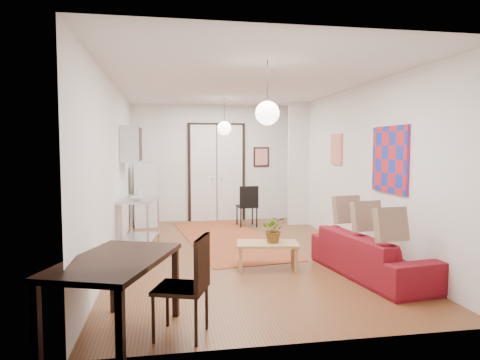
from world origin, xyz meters
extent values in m
plane|color=brown|center=(0.00, 0.00, 0.00)|extent=(7.00, 7.00, 0.00)
cube|color=silver|center=(0.00, 0.00, 2.90)|extent=(4.20, 7.00, 0.02)
cube|color=silver|center=(0.00, 3.50, 1.45)|extent=(4.20, 0.02, 2.90)
cube|color=silver|center=(0.00, -3.50, 1.45)|extent=(4.20, 0.02, 2.90)
cube|color=silver|center=(-2.10, 0.00, 1.45)|extent=(0.02, 7.00, 2.90)
cube|color=silver|center=(2.10, 0.00, 1.45)|extent=(0.02, 7.00, 2.90)
cube|color=white|center=(0.00, 3.46, 1.20)|extent=(1.44, 0.06, 2.50)
cube|color=silver|center=(1.85, 2.55, 1.45)|extent=(0.50, 0.10, 2.90)
cube|color=silver|center=(-1.92, 1.50, 1.90)|extent=(0.35, 1.00, 0.70)
cube|color=red|center=(2.08, -1.25, 1.65)|extent=(0.05, 1.00, 1.00)
cube|color=beige|center=(2.08, 0.80, 1.80)|extent=(0.05, 0.50, 0.60)
cube|color=red|center=(1.15, 3.47, 1.60)|extent=(0.40, 0.03, 0.50)
cube|color=brown|center=(-2.07, 2.00, 1.95)|extent=(0.03, 0.44, 0.54)
sphere|color=white|center=(0.00, 2.00, 2.25)|extent=(0.30, 0.30, 0.30)
cylinder|color=black|center=(0.00, 2.00, 2.65)|extent=(0.01, 0.01, 0.50)
sphere|color=white|center=(0.00, -2.00, 2.25)|extent=(0.30, 0.30, 0.30)
cylinder|color=black|center=(0.00, -2.00, 2.65)|extent=(0.01, 0.01, 0.50)
cube|color=#A55629|center=(-0.06, 1.22, 0.01)|extent=(2.10, 4.34, 0.01)
imported|color=maroon|center=(1.62, -1.65, 0.31)|extent=(1.12, 2.22, 0.62)
cube|color=#B07B53|center=(0.24, -1.05, 0.38)|extent=(0.98, 0.65, 0.04)
cube|color=#B07B53|center=(-0.17, -1.25, 0.18)|extent=(0.06, 0.06, 0.36)
cube|color=#B07B53|center=(0.64, -1.25, 0.18)|extent=(0.06, 0.06, 0.36)
cube|color=#B07B53|center=(-0.17, -0.85, 0.18)|extent=(0.06, 0.06, 0.36)
cube|color=#B07B53|center=(0.64, -0.85, 0.18)|extent=(0.06, 0.06, 0.36)
imported|color=#3D7132|center=(0.34, -1.05, 0.60)|extent=(0.40, 0.36, 0.39)
cube|color=silver|center=(-1.75, 0.66, 0.90)|extent=(0.76, 1.27, 0.04)
cube|color=silver|center=(-1.75, 0.66, 0.18)|extent=(0.72, 1.23, 0.03)
cylinder|color=silver|center=(-2.01, 0.10, 0.45)|extent=(0.04, 0.04, 0.90)
cylinder|color=silver|center=(-1.49, 0.10, 0.45)|extent=(0.04, 0.04, 0.90)
cylinder|color=silver|center=(-2.01, 1.22, 0.45)|extent=(0.04, 0.04, 0.90)
cylinder|color=silver|center=(-1.49, 1.22, 0.45)|extent=(0.04, 0.04, 0.90)
imported|color=beige|center=(-1.75, 0.36, 0.95)|extent=(0.27, 0.27, 0.05)
imported|color=teal|center=(-1.75, 0.91, 1.01)|extent=(0.11, 0.11, 0.19)
cube|color=silver|center=(-1.75, 2.93, 0.72)|extent=(0.58, 0.58, 1.45)
cube|color=black|center=(-1.72, -3.15, 0.77)|extent=(1.25, 1.62, 0.05)
cube|color=black|center=(-2.08, -3.82, 0.37)|extent=(0.08, 0.08, 0.74)
cube|color=black|center=(-1.36, -3.82, 0.37)|extent=(0.08, 0.08, 0.74)
cube|color=black|center=(-2.08, -2.48, 0.37)|extent=(0.08, 0.08, 0.74)
cube|color=black|center=(-1.36, -2.48, 0.37)|extent=(0.08, 0.08, 0.74)
cube|color=#382111|center=(-1.12, -3.15, 0.47)|extent=(0.59, 0.58, 0.04)
cube|color=#382111|center=(-1.12, -2.93, 0.74)|extent=(0.19, 0.44, 0.49)
cylinder|color=#382111|center=(-1.32, -3.36, 0.24)|extent=(0.03, 0.03, 0.47)
cylinder|color=#382111|center=(-0.93, -3.36, 0.24)|extent=(0.03, 0.03, 0.47)
cylinder|color=#382111|center=(-1.32, -2.94, 0.24)|extent=(0.03, 0.03, 0.47)
cylinder|color=#382111|center=(-0.93, -2.94, 0.24)|extent=(0.03, 0.03, 0.47)
cube|color=#382111|center=(-1.12, -3.15, 0.47)|extent=(0.59, 0.58, 0.04)
cube|color=#382111|center=(-1.12, -2.93, 0.74)|extent=(0.19, 0.44, 0.49)
cylinder|color=#382111|center=(-1.32, -3.36, 0.24)|extent=(0.03, 0.03, 0.47)
cylinder|color=#382111|center=(-0.93, -3.36, 0.24)|extent=(0.03, 0.03, 0.47)
cylinder|color=#382111|center=(-1.32, -2.94, 0.24)|extent=(0.03, 0.03, 0.47)
cylinder|color=#382111|center=(-0.93, -2.94, 0.24)|extent=(0.03, 0.03, 0.47)
cube|color=black|center=(0.59, 2.52, 0.47)|extent=(0.47, 0.47, 0.04)
cube|color=black|center=(0.59, 2.72, 0.72)|extent=(0.44, 0.07, 0.47)
cylinder|color=black|center=(0.40, 2.33, 0.23)|extent=(0.03, 0.03, 0.47)
cylinder|color=black|center=(0.78, 2.33, 0.23)|extent=(0.03, 0.03, 0.47)
cylinder|color=black|center=(0.40, 2.71, 0.23)|extent=(0.03, 0.03, 0.47)
cylinder|color=black|center=(0.78, 2.71, 0.23)|extent=(0.03, 0.03, 0.47)
camera|label=1|loc=(-1.24, -7.21, 1.81)|focal=32.00mm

